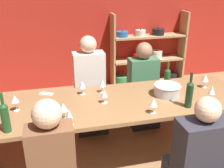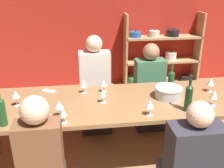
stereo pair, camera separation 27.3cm
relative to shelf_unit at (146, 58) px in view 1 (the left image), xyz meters
name	(u,v)px [view 1 (the left image)]	position (x,y,z in m)	size (l,w,h in m)	color
wall_back_red	(90,13)	(-1.03, 0.20, 0.84)	(8.80, 0.06, 2.70)	red
shelf_unit	(146,58)	(0.00, 0.00, 0.00)	(1.43, 0.30, 1.35)	tan
dining_table	(114,108)	(-1.19, -2.17, 0.18)	(2.86, 0.88, 0.77)	olive
mixing_bowl	(167,90)	(-0.60, -2.16, 0.32)	(0.30, 0.30, 0.12)	#B7BABC
wine_bottle_green	(167,76)	(-0.49, -1.92, 0.37)	(0.07, 0.07, 0.29)	#1E4C23
wine_bottle_dark	(5,117)	(-2.20, -2.51, 0.40)	(0.07, 0.07, 0.35)	#1E4C23
wine_bottle_amber	(189,94)	(-0.52, -2.47, 0.40)	(0.07, 0.07, 0.36)	#19381E
wine_glass_empty_a	(205,78)	(-0.09, -2.08, 0.38)	(0.08, 0.08, 0.16)	white
wine_glass_white_a	(104,94)	(-1.30, -2.19, 0.36)	(0.07, 0.07, 0.15)	white
wine_glass_empty_b	(69,115)	(-1.68, -2.54, 0.36)	(0.07, 0.07, 0.16)	white
wine_glass_white_c	(63,108)	(-1.72, -2.43, 0.38)	(0.08, 0.08, 0.17)	white
wine_glass_red_b	(102,83)	(-1.26, -1.93, 0.37)	(0.07, 0.07, 0.15)	white
wine_glass_red_c	(82,85)	(-1.49, -1.93, 0.37)	(0.07, 0.07, 0.16)	white
wine_glass_red_d	(15,99)	(-2.15, -2.15, 0.38)	(0.08, 0.08, 0.16)	white
wine_glass_empty_c	(212,90)	(-0.22, -2.40, 0.38)	(0.07, 0.07, 0.17)	white
wine_glass_red_e	(154,102)	(-0.90, -2.50, 0.37)	(0.08, 0.08, 0.16)	white
cell_phone	(46,94)	(-1.87, -1.83, 0.26)	(0.17, 0.13, 0.01)	silver
person_far_a	(142,94)	(-0.59, -1.40, -0.08)	(0.39, 0.49, 1.17)	#2D2D38
person_far_b	(90,96)	(-1.32, -1.37, -0.03)	(0.40, 0.50, 1.29)	#2D2D38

